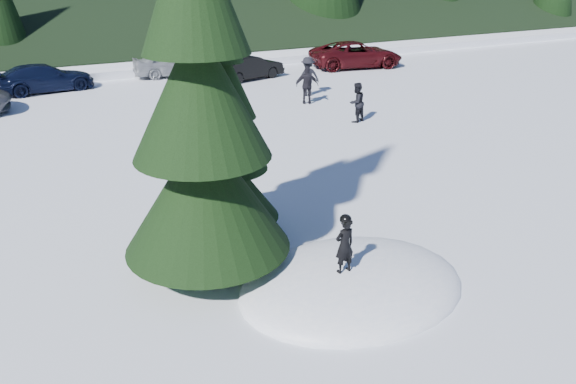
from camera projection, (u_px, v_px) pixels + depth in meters
name	position (u px, v px, depth m)	size (l,w,h in m)	color
ground	(352.00, 287.00, 10.70)	(200.00, 200.00, 0.00)	white
snow_mound	(352.00, 287.00, 10.70)	(4.48, 3.52, 0.96)	white
spruce_tall	(200.00, 109.00, 9.96)	(3.20, 3.20, 8.60)	black
spruce_short	(227.00, 144.00, 12.00)	(2.20, 2.20, 5.37)	black
child_skier	(345.00, 245.00, 10.08)	(0.39, 0.26, 1.08)	black
adult_0	(356.00, 102.00, 21.13)	(0.73, 0.57, 1.50)	black
adult_1	(307.00, 85.00, 23.74)	(0.94, 0.39, 1.60)	black
adult_2	(308.00, 76.00, 25.16)	(1.11, 0.64, 1.73)	black
car_3	(44.00, 78.00, 25.99)	(1.78, 4.38, 1.27)	black
car_4	(173.00, 62.00, 29.41)	(1.68, 4.18, 1.42)	#94979C
car_5	(248.00, 67.00, 28.60)	(1.33, 3.80, 1.25)	black
car_6	(356.00, 54.00, 31.69)	(2.41, 5.22, 1.45)	#3C0A0E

